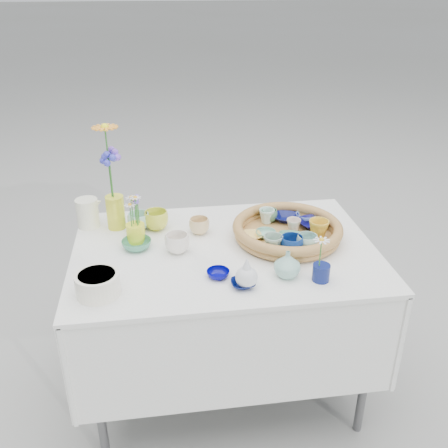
{
  "coord_description": "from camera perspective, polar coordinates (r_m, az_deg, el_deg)",
  "views": [
    {
      "loc": [
        -0.26,
        -1.8,
        1.79
      ],
      "look_at": [
        0.0,
        0.02,
        0.87
      ],
      "focal_mm": 40.0,
      "sensor_mm": 36.0,
      "label": 1
    }
  ],
  "objects": [
    {
      "name": "tray_ceramic_4",
      "position": [
        2.02,
        5.62,
        -2.27
      ],
      "size": [
        0.1,
        0.1,
        0.07
      ],
      "primitive_type": "imported",
      "rotation": [
        0.0,
        0.0,
        0.24
      ],
      "color": "#85A28D",
      "rests_on": "wicker_tray"
    },
    {
      "name": "loose_ceramic_1",
      "position": [
        2.2,
        -2.85,
        -0.22
      ],
      "size": [
        0.11,
        0.11,
        0.07
      ],
      "primitive_type": "imported",
      "rotation": [
        0.0,
        0.0,
        0.26
      ],
      "color": "#D5B37B",
      "rests_on": "display_table"
    },
    {
      "name": "gerbera",
      "position": [
        2.2,
        -13.04,
        6.82
      ],
      "size": [
        0.14,
        0.14,
        0.33
      ],
      "primitive_type": null,
      "rotation": [
        0.0,
        0.0,
        0.08
      ],
      "color": "#FF9E2C",
      "rests_on": "tall_vase_yellow"
    },
    {
      "name": "bud_vase_cobalt",
      "position": [
        1.9,
        11.04,
        -5.47
      ],
      "size": [
        0.07,
        0.07,
        0.07
      ],
      "primitive_type": "cylinder",
      "rotation": [
        0.0,
        0.0,
        -0.09
      ],
      "color": "#0D1855",
      "rests_on": "display_table"
    },
    {
      "name": "daisy_posy",
      "position": [
        2.1,
        -10.22,
        1.66
      ],
      "size": [
        0.1,
        0.1,
        0.14
      ],
      "primitive_type": null,
      "rotation": [
        0.0,
        0.0,
        0.38
      ],
      "color": "silver",
      "rests_on": "daisy_cup"
    },
    {
      "name": "hydrangea",
      "position": [
        2.21,
        -12.78,
        5.23
      ],
      "size": [
        0.09,
        0.09,
        0.26
      ],
      "primitive_type": null,
      "rotation": [
        0.0,
        0.0,
        0.3
      ],
      "color": "#373AC4",
      "rests_on": "tall_vase_yellow"
    },
    {
      "name": "tray_ceramic_0",
      "position": [
        2.3,
        7.15,
        0.7
      ],
      "size": [
        0.14,
        0.14,
        0.03
      ],
      "primitive_type": "imported",
      "rotation": [
        0.0,
        0.0,
        -0.38
      ],
      "color": "#080D48",
      "rests_on": "wicker_tray"
    },
    {
      "name": "loose_ceramic_2",
      "position": [
        2.11,
        -9.96,
        -2.31
      ],
      "size": [
        0.14,
        0.14,
        0.04
      ],
      "primitive_type": "imported",
      "rotation": [
        0.0,
        0.0,
        -0.19
      ],
      "color": "#3E8666",
      "rests_on": "display_table"
    },
    {
      "name": "bud_vase_seafoam",
      "position": [
        1.89,
        7.25,
        -4.56
      ],
      "size": [
        0.14,
        0.14,
        0.11
      ],
      "primitive_type": "imported",
      "rotation": [
        0.0,
        0.0,
        -0.43
      ],
      "color": "#81B4A5",
      "rests_on": "display_table"
    },
    {
      "name": "tray_ceramic_10",
      "position": [
        2.13,
        3.09,
        -1.39
      ],
      "size": [
        0.1,
        0.1,
        0.02
      ],
      "primitive_type": "imported",
      "rotation": [
        0.0,
        0.0,
        0.05
      ],
      "color": "#FCCD61",
      "rests_on": "wicker_tray"
    },
    {
      "name": "loose_ceramic_0",
      "position": [
        2.25,
        -7.75,
        0.45
      ],
      "size": [
        0.12,
        0.12,
        0.09
      ],
      "primitive_type": "imported",
      "rotation": [
        0.0,
        0.0,
        0.15
      ],
      "color": "gold",
      "rests_on": "display_table"
    },
    {
      "name": "loose_ceramic_5",
      "position": [
        2.26,
        -9.71,
        0.32
      ],
      "size": [
        0.1,
        0.1,
        0.08
      ],
      "primitive_type": "imported",
      "rotation": [
        0.0,
        0.0,
        -0.04
      ],
      "color": "#9ED2C2",
      "rests_on": "display_table"
    },
    {
      "name": "tray_ceramic_9",
      "position": [
        2.02,
        7.74,
        -2.37
      ],
      "size": [
        0.11,
        0.11,
        0.07
      ],
      "primitive_type": "imported",
      "rotation": [
        0.0,
        0.0,
        -0.23
      ],
      "color": "navy",
      "rests_on": "wicker_tray"
    },
    {
      "name": "tray_ceramic_3",
      "position": [
        2.13,
        7.56,
        -1.6
      ],
      "size": [
        0.12,
        0.12,
        0.02
      ],
      "primitive_type": "imported",
      "rotation": [
        0.0,
        0.0,
        -0.23
      ],
      "color": "#438A67",
      "rests_on": "wicker_tray"
    },
    {
      "name": "loose_ceramic_3",
      "position": [
        2.06,
        -5.38,
        -2.21
      ],
      "size": [
        0.12,
        0.12,
        0.08
      ],
      "primitive_type": "imported",
      "rotation": [
        0.0,
        0.0,
        -0.19
      ],
      "color": "silver",
      "rests_on": "display_table"
    },
    {
      "name": "loose_ceramic_6",
      "position": [
        1.84,
        2.19,
        -6.83
      ],
      "size": [
        0.09,
        0.09,
        0.02
      ],
      "primitive_type": "imported",
      "rotation": [
        0.0,
        0.0,
        0.05
      ],
      "color": "#040E45",
      "rests_on": "display_table"
    },
    {
      "name": "tray_ceramic_12",
      "position": [
        2.27,
        5.19,
        0.98
      ],
      "size": [
        0.08,
        0.08,
        0.06
      ],
      "primitive_type": "imported",
      "rotation": [
        0.0,
        0.0,
        0.11
      ],
      "color": "#4C7E5B",
      "rests_on": "wicker_tray"
    },
    {
      "name": "wicker_tray",
      "position": [
        2.17,
        7.24,
        -0.75
      ],
      "size": [
        0.47,
        0.47,
        0.08
      ],
      "primitive_type": null,
      "color": "brown",
      "rests_on": "display_table"
    },
    {
      "name": "tray_ceramic_11",
      "position": [
        2.05,
        9.47,
        -2.12
      ],
      "size": [
        0.09,
        0.09,
        0.07
      ],
      "primitive_type": "imported",
      "rotation": [
        0.0,
        0.0,
        0.07
      ],
      "color": "#92C1AF",
      "rests_on": "wicker_tray"
    },
    {
      "name": "single_daisy",
      "position": [
        1.85,
        10.96,
        -3.27
      ],
      "size": [
        0.07,
        0.07,
        0.13
      ],
      "primitive_type": null,
      "rotation": [
        0.0,
        0.0,
        0.02
      ],
      "color": "white",
      "rests_on": "bud_vase_cobalt"
    },
    {
      "name": "ground",
      "position": [
        2.55,
        0.07,
        -17.94
      ],
      "size": [
        80.0,
        80.0,
        0.0
      ],
      "primitive_type": "plane",
      "color": "gray"
    },
    {
      "name": "tray_ceramic_8",
      "position": [
        2.32,
        9.37,
        0.86
      ],
      "size": [
        0.1,
        0.1,
        0.03
      ],
      "primitive_type": "imported",
      "rotation": [
        0.0,
        0.0,
        -0.02
      ],
      "color": "#80ABED",
      "rests_on": "wicker_tray"
    },
    {
      "name": "loose_ceramic_4",
      "position": [
        1.89,
        -0.68,
        -5.72
      ],
      "size": [
        0.1,
        0.1,
        0.03
      ],
      "primitive_type": "imported",
      "rotation": [
        0.0,
        0.0,
        -0.2
      ],
      "color": "#010176",
      "rests_on": "display_table"
    },
    {
      "name": "white_pitcher",
      "position": [
        2.33,
        -15.32,
        1.21
      ],
      "size": [
        0.16,
        0.13,
        0.13
      ],
      "primitive_type": null,
      "rotation": [
        0.0,
        0.0,
        -0.22
      ],
      "color": "#E9E9CA",
      "rests_on": "display_table"
    },
    {
      "name": "bud_vase_paleblue",
      "position": [
        1.81,
        2.6,
        -5.51
      ],
      "size": [
        0.09,
        0.09,
        0.13
      ],
      "primitive_type": null,
      "rotation": [
        0.0,
        0.0,
        -0.14
      ],
      "color": "silver",
      "rests_on": "display_table"
    },
    {
      "name": "tray_ceramic_2",
      "position": [
        2.16,
        10.76,
        -0.56
      ],
      "size": [
        0.11,
        0.11,
        0.08
      ],
      "primitive_type": "imported",
      "rotation": [
        0.0,
        0.0,
        -0.29
      ],
      "color": "gold",
      "rests_on": "wicker_tray"
    },
    {
      "name": "tray_ceramic_7",
      "position": [
        2.2,
        7.95,
        -0.15
      ],
      "size": [
        0.08,
        0.08,
        0.06
      ],
      "primitive_type": "imported",
      "rotation": [
        0.0,
        0.0,
        0.26
      ],
      "color": "beige",
      "rests_on": "wicker_tray"
    },
    {
      "name": "tray_ceramic_6",
      "position": [
        2.26,
        4.91,
        0.92
      ],
      "size": [
        0.08,
        0.08,
        0.07
      ],
      "primitive_type": "imported",
      "rotation": [
        0.0,
        0.0,
        0.13
      ],
      "color": "silver",
      "rests_on": "wicker_tray"
    },
    {
      "name": "tall_vase_yellow",
      "position": [
        2.28,
        -12.28,
        1.33
      ],
      "size": [
        0.09,
        0.09,
        0.15
      ],
      "primitive_type": "cylinder",
      "rotation": [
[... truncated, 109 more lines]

